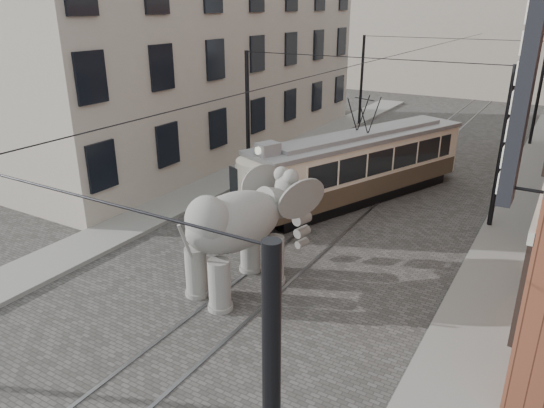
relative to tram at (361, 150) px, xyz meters
The scene contains 9 objects.
ground 6.74m from the tram, 88.26° to the right, with size 120.00×120.00×0.00m, color #474442.
tram_rails 6.73m from the tram, 88.26° to the right, with size 1.54×80.00×0.02m, color slate, non-canonical shape.
sidewalk_right 9.13m from the tram, 45.81° to the right, with size 2.00×60.00×0.15m, color slate.
sidewalk_left 9.21m from the tram, 134.70° to the right, with size 2.00×60.00×0.15m, color slate.
stucco_building 11.74m from the tram, 161.44° to the left, with size 7.00×24.00×10.00m, color gray.
distant_block 33.97m from the tram, 89.67° to the left, with size 28.00×10.00×14.00m, color gray.
catenary 1.60m from the tram, 90.25° to the right, with size 11.00×30.20×6.00m, color black, non-canonical shape.
tram is the anchor object (origin of this frame).
elephant 8.86m from the tram, 91.99° to the right, with size 2.97×5.39×3.30m, color slate, non-canonical shape.
Camera 1 is at (7.21, -13.37, 7.86)m, focal length 33.88 mm.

